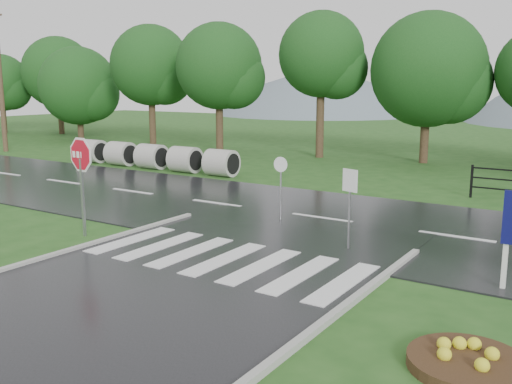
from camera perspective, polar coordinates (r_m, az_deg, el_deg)
The scene contains 10 objects.
ground at distance 10.04m, azimuth -20.75°, elevation -13.75°, with size 120.00×120.00×0.00m, color #224E1A.
main_road at distance 17.49m, azimuth 6.59°, elevation -2.72°, with size 90.00×8.00×0.04m, color black.
crosswalk at distance 13.34m, azimuth -3.14°, elevation -6.67°, with size 6.50×2.80×0.02m.
treeline at distance 30.24m, azimuth 20.30°, elevation 2.37°, with size 83.20×5.20×10.00m.
culvert_pipes at distance 28.15m, azimuth -10.39°, elevation 3.52°, with size 9.70×1.20×1.20m.
stop_sign at distance 15.78m, azimuth -17.10°, elevation 2.71°, with size 1.26×0.16×2.85m.
flower_bed at distance 9.08m, azimuth 20.42°, elevation -15.54°, with size 1.72×1.72×0.34m.
reg_sign_small at distance 14.00m, azimuth 9.36°, elevation -0.09°, with size 0.44×0.15×2.03m.
reg_sign_round at distance 16.88m, azimuth 2.48°, elevation 1.22°, with size 0.45×0.06×1.95m.
utility_pole_west at distance 38.00m, azimuth -24.23°, elevation 10.36°, with size 1.54×0.29×8.68m.
Camera 1 is at (7.55, -5.25, 4.04)m, focal length 40.00 mm.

